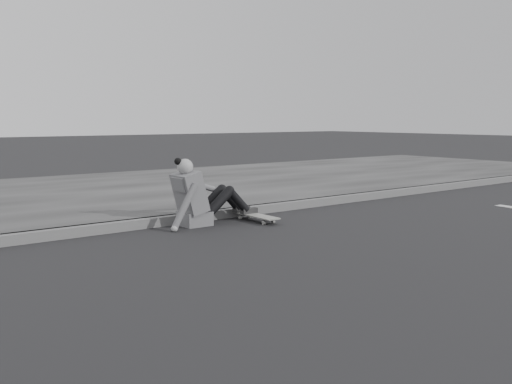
% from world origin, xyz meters
% --- Properties ---
extents(ground, '(80.00, 80.00, 0.00)m').
position_xyz_m(ground, '(0.00, 0.00, 0.00)').
color(ground, black).
rests_on(ground, ground).
extents(curb, '(24.00, 0.16, 0.12)m').
position_xyz_m(curb, '(0.00, 2.58, 0.06)').
color(curb, '#555555').
rests_on(curb, ground).
extents(sidewalk, '(24.00, 6.00, 0.12)m').
position_xyz_m(sidewalk, '(0.00, 5.60, 0.06)').
color(sidewalk, '#323232').
rests_on(sidewalk, ground).
extents(skateboard, '(0.20, 0.78, 0.09)m').
position_xyz_m(skateboard, '(0.81, 2.09, 0.07)').
color(skateboard, gray).
rests_on(skateboard, ground).
extents(seated_woman, '(1.38, 0.46, 0.88)m').
position_xyz_m(seated_woman, '(0.08, 2.34, 0.36)').
color(seated_woman, '#57575A').
rests_on(seated_woman, ground).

